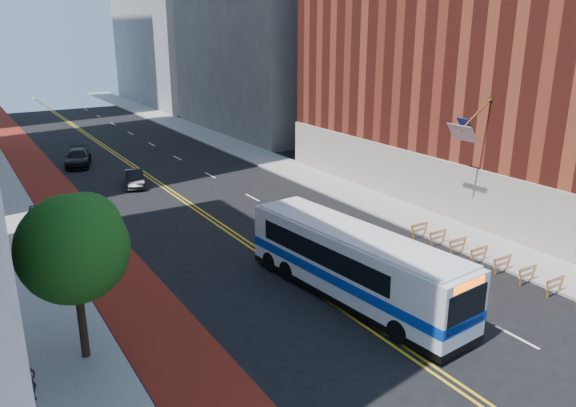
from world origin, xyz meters
The scene contains 15 objects.
ground centered at (0.00, 0.00, 0.00)m, with size 160.00×160.00×0.00m, color black.
sidewalk_left centered at (-12.00, 30.00, 0.07)m, with size 4.00×140.00×0.15m, color gray.
sidewalk_right centered at (12.00, 30.00, 0.07)m, with size 4.00×140.00×0.15m, color gray.
bus_lane_paint centered at (-8.10, 30.00, 0.00)m, with size 3.60×140.00×0.01m, color maroon.
center_line_inner centered at (-0.18, 30.00, 0.00)m, with size 0.14×140.00×0.01m, color gold.
center_line_outer centered at (0.18, 30.00, 0.00)m, with size 0.14×140.00×0.01m, color gold.
lane_dashes centered at (4.80, 38.00, 0.01)m, with size 0.14×98.20×0.01m.
brick_building centered at (21.93, 12.00, 10.96)m, with size 18.73×36.00×22.00m.
construction_barriers centered at (9.60, 3.42, 0.68)m, with size 1.42×10.91×1.00m.
street_tree centered at (-11.24, 6.04, 4.91)m, with size 4.20×4.20×6.70m.
transit_bus centered at (0.99, 4.70, 1.84)m, with size 4.07×13.04×3.52m.
car_a centered at (-9.30, 23.11, 0.78)m, with size 1.85×4.61×1.57m, color black.
car_b centered at (-1.97, 29.96, 0.66)m, with size 1.41×4.03×1.33m, color black.
car_c centered at (-4.37, 39.88, 0.76)m, with size 2.13×5.24×1.52m, color black.
pedestrian centered at (-13.60, 4.09, 0.93)m, with size 0.57×0.37×1.56m, color black.
Camera 1 is at (-14.67, -14.87, 12.77)m, focal length 35.00 mm.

